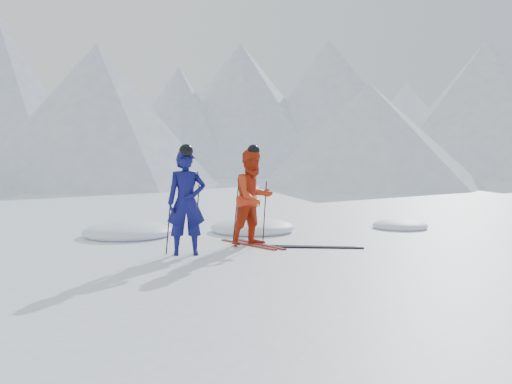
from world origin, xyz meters
name	(u,v)px	position (x,y,z in m)	size (l,w,h in m)	color
ground	(356,244)	(0.00, 0.00, 0.00)	(160.00, 160.00, 0.00)	white
mountain_range	(211,101)	(5.71, 35.31, 6.72)	(106.15, 62.94, 15.53)	#B2BCD1
skier_blue	(186,203)	(-3.57, -0.08, 0.97)	(0.71, 0.46, 1.94)	#0D0E4F
skier_red	(253,198)	(-2.04, 0.60, 0.98)	(0.95, 0.74, 1.96)	red
pole_blue_left	(169,220)	(-3.87, 0.07, 0.65)	(0.02, 0.02, 1.29)	black
pole_blue_right	(197,218)	(-3.32, 0.17, 0.65)	(0.02, 0.02, 1.29)	black
pole_red_left	(236,213)	(-2.34, 0.85, 0.65)	(0.02, 0.02, 1.30)	black
pole_red_right	(265,212)	(-1.74, 0.75, 0.65)	(0.02, 0.02, 1.30)	black
ski_worn_left	(248,244)	(-2.16, 0.60, 0.01)	(0.09, 1.70, 0.03)	black
ski_worn_right	(259,244)	(-1.92, 0.60, 0.01)	(0.09, 1.70, 0.03)	black
ski_loose_a	(313,247)	(-1.00, -0.06, 0.01)	(0.09, 1.70, 0.03)	black
ski_loose_b	(321,247)	(-0.90, -0.21, 0.01)	(0.09, 1.70, 0.03)	black
snow_lumps	(252,234)	(-1.58, 2.11, 0.00)	(10.00, 6.39, 0.45)	white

